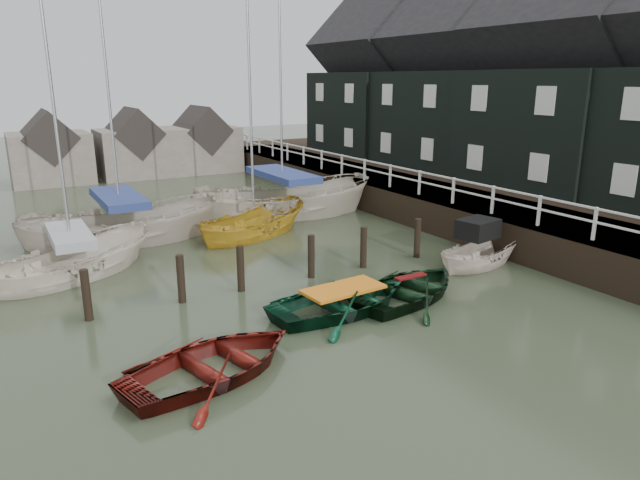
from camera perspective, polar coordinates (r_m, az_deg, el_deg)
ground at (r=15.29m, az=0.71°, el=-7.76°), size 120.00×120.00×0.00m
pier at (r=28.15m, az=6.90°, el=4.62°), size 3.04×32.00×2.70m
land_strip at (r=31.86m, az=14.86°, el=4.21°), size 14.00×38.00×1.50m
quay_houses at (r=30.34m, az=17.45°, el=14.29°), size 6.52×28.14×10.01m
mooring_pilings at (r=17.15m, az=-7.65°, el=-3.44°), size 13.72×0.22×1.80m
far_sheds at (r=39.10m, az=-18.30°, el=8.77°), size 14.00×4.08×4.39m
rowboat_red at (r=12.73m, az=-10.47°, el=-13.17°), size 4.74×3.89×0.85m
rowboat_green at (r=15.73m, az=2.32°, el=-7.08°), size 4.50×3.38×0.89m
rowboat_dkgreen at (r=16.79m, az=8.96°, el=-5.74°), size 4.88×4.12×0.86m
motorboat at (r=20.20m, az=15.64°, el=-2.07°), size 4.03×2.11×2.29m
sailboat_a at (r=20.02m, az=-23.35°, el=-3.11°), size 6.16×4.39×11.04m
sailboat_b at (r=23.58m, az=-19.12°, el=0.04°), size 7.90×4.03×12.09m
sailboat_c at (r=23.43m, az=-6.57°, el=0.62°), size 5.99×4.13×11.05m
sailboat_d at (r=26.67m, az=-3.73°, el=2.65°), size 8.89×5.30×12.66m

